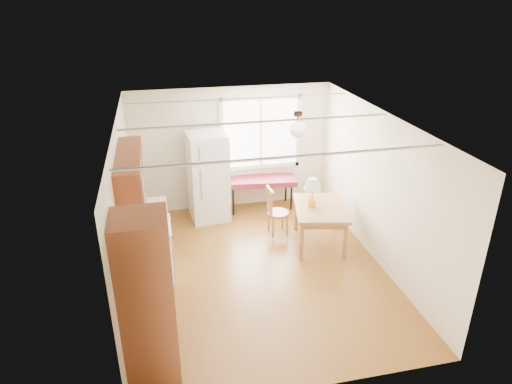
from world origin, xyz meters
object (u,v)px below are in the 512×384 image
object	(u,v)px
refrigerator	(208,177)
dining_table	(320,212)
bench	(261,182)
chair	(274,208)

from	to	relation	value
refrigerator	dining_table	distance (m)	2.31
bench	dining_table	distance (m)	1.78
refrigerator	chair	distance (m)	1.46
refrigerator	bench	size ratio (longest dim) A/B	1.17
bench	dining_table	world-z (taller)	dining_table
dining_table	chair	distance (m)	0.89
dining_table	chair	world-z (taller)	chair
bench	refrigerator	bearing A→B (deg)	-163.48
refrigerator	dining_table	world-z (taller)	refrigerator
chair	bench	bearing A→B (deg)	86.53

